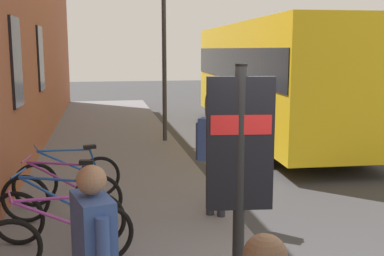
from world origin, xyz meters
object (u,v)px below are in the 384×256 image
bicycle_leaning_wall (59,240)px  street_lamp (164,25)px  transit_info_sign (240,162)px  pedestrian_by_facade (94,250)px  bicycle_under_window (69,179)px  pedestrian_crossing_street (216,147)px  city_bus (270,73)px  bicycle_mid_rack (58,217)px  bicycle_beside_lamp (62,196)px

bicycle_leaning_wall → street_lamp: 8.38m
transit_info_sign → pedestrian_by_facade: (-0.20, 1.19, -0.57)m
bicycle_under_window → pedestrian_crossing_street: bearing=-116.0°
transit_info_sign → city_bus: size_ratio=0.23×
bicycle_leaning_wall → city_bus: size_ratio=0.16×
city_bus → bicycle_mid_rack: bearing=143.4°
bicycle_mid_rack → transit_info_sign: 3.16m
bicycle_under_window → transit_info_sign: bearing=-158.1°
transit_info_sign → bicycle_leaning_wall: bearing=45.5°
bicycle_leaning_wall → bicycle_under_window: 2.58m
bicycle_leaning_wall → city_bus: city_bus is taller
bicycle_beside_lamp → bicycle_under_window: size_ratio=1.02×
city_bus → transit_info_sign: bearing=158.5°
bicycle_mid_rack → bicycle_beside_lamp: same height
transit_info_sign → pedestrian_by_facade: size_ratio=1.43×
bicycle_under_window → street_lamp: size_ratio=0.32×
transit_info_sign → pedestrian_crossing_street: 3.17m
bicycle_beside_lamp → street_lamp: (5.96, -2.30, 2.77)m
bicycle_leaning_wall → pedestrian_crossing_street: (1.48, -2.18, 0.67)m
bicycle_beside_lamp → bicycle_mid_rack: bearing=-179.1°
bicycle_mid_rack → street_lamp: size_ratio=0.33×
bicycle_leaning_wall → transit_info_sign: size_ratio=0.72×
city_bus → bicycle_beside_lamp: bearing=140.0°
bicycle_beside_lamp → city_bus: 8.84m
transit_info_sign → pedestrian_by_facade: 1.34m
bicycle_beside_lamp → pedestrian_by_facade: (-3.42, -0.52, 0.63)m
bicycle_mid_rack → city_bus: size_ratio=0.16×
bicycle_beside_lamp → bicycle_under_window: same height
bicycle_under_window → pedestrian_crossing_street: pedestrian_crossing_street is taller
bicycle_beside_lamp → bicycle_under_window: (0.94, -0.03, 0.00)m
bicycle_leaning_wall → street_lamp: size_ratio=0.32×
pedestrian_by_facade → bicycle_mid_rack: bearing=11.1°
bicycle_leaning_wall → city_bus: 10.09m
bicycle_beside_lamp → street_lamp: 6.96m
pedestrian_crossing_street → pedestrian_by_facade: pedestrian_crossing_street is taller
bicycle_leaning_wall → street_lamp: street_lamp is taller
bicycle_leaning_wall → pedestrian_crossing_street: size_ratio=1.00×
bicycle_leaning_wall → bicycle_beside_lamp: bearing=3.1°
bicycle_leaning_wall → pedestrian_by_facade: pedestrian_by_facade is taller
transit_info_sign → street_lamp: 9.34m
bicycle_leaning_wall → bicycle_mid_rack: (0.78, 0.07, 0.00)m
bicycle_mid_rack → bicycle_under_window: size_ratio=1.01×
bicycle_mid_rack → bicycle_beside_lamp: 0.85m
bicycle_under_window → street_lamp: bearing=-24.4°
pedestrian_crossing_street → pedestrian_by_facade: bearing=151.9°
pedestrian_crossing_street → bicycle_mid_rack: bearing=107.3°
bicycle_mid_rack → pedestrian_by_facade: 2.70m
bicycle_leaning_wall → bicycle_mid_rack: 0.79m
bicycle_mid_rack → bicycle_beside_lamp: (0.85, 0.01, 0.00)m
bicycle_beside_lamp → pedestrian_crossing_street: bearing=-93.8°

